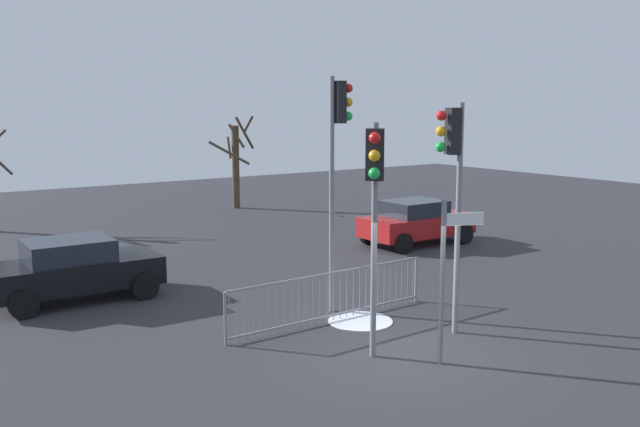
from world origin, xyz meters
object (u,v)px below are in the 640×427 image
(car_black_far, at_px, (74,268))
(car_red_near, at_px, (416,221))
(traffic_light_rear_left, at_px, (337,142))
(traffic_light_rear_right, at_px, (453,166))
(traffic_light_foreground_right, at_px, (375,188))
(bare_tree_right, at_px, (236,162))
(direction_sign_post, at_px, (446,273))

(car_black_far, bearing_deg, car_red_near, 2.37)
(traffic_light_rear_left, relative_size, car_red_near, 1.36)
(traffic_light_rear_left, height_order, traffic_light_rear_right, traffic_light_rear_left)
(traffic_light_foreground_right, height_order, traffic_light_rear_right, traffic_light_rear_right)
(traffic_light_rear_left, height_order, bare_tree_right, traffic_light_rear_left)
(direction_sign_post, bearing_deg, bare_tree_right, 94.29)
(car_black_far, relative_size, bare_tree_right, 0.93)
(traffic_light_rear_left, distance_m, bare_tree_right, 16.09)
(traffic_light_rear_right, relative_size, bare_tree_right, 1.12)
(car_black_far, bearing_deg, bare_tree_right, 47.90)
(direction_sign_post, bearing_deg, traffic_light_rear_right, 63.41)
(car_black_far, bearing_deg, direction_sign_post, -60.92)
(car_red_near, height_order, car_black_far, same)
(traffic_light_foreground_right, distance_m, traffic_light_rear_right, 2.21)
(traffic_light_foreground_right, relative_size, bare_tree_right, 1.04)
(traffic_light_rear_left, xyz_separation_m, traffic_light_foreground_right, (-1.24, -2.81, -0.65))
(direction_sign_post, bearing_deg, car_red_near, 71.51)
(traffic_light_foreground_right, relative_size, car_red_near, 1.12)
(car_red_near, bearing_deg, direction_sign_post, -130.05)
(direction_sign_post, distance_m, car_red_near, 10.73)
(traffic_light_foreground_right, bearing_deg, traffic_light_rear_right, -132.22)
(car_black_far, distance_m, bare_tree_right, 14.85)
(direction_sign_post, bearing_deg, traffic_light_foreground_right, 157.57)
(direction_sign_post, distance_m, bare_tree_right, 19.60)
(traffic_light_rear_right, distance_m, bare_tree_right, 18.20)
(traffic_light_rear_right, distance_m, car_black_far, 9.08)
(traffic_light_rear_left, height_order, car_black_far, traffic_light_rear_left)
(traffic_light_foreground_right, distance_m, direction_sign_post, 1.94)
(traffic_light_rear_left, relative_size, car_black_far, 1.36)
(car_red_near, bearing_deg, traffic_light_rear_right, -128.52)
(traffic_light_rear_right, bearing_deg, traffic_light_foreground_right, 117.71)
(bare_tree_right, bearing_deg, traffic_light_rear_right, -104.29)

